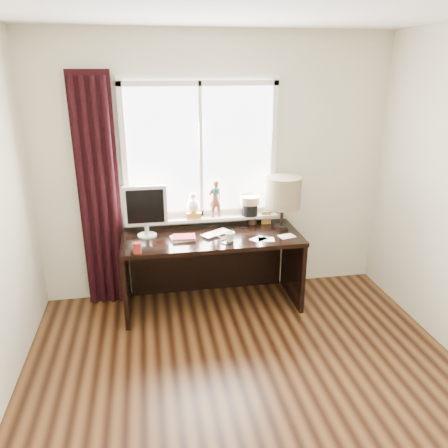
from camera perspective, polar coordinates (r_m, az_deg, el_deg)
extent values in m
cube|color=#593419|center=(3.24, 5.28, -24.80)|extent=(3.50, 4.00, 0.00)
cube|color=beige|center=(4.36, -1.10, 7.07)|extent=(3.50, 0.00, 2.60)
imported|color=silver|center=(4.18, -1.08, -1.26)|extent=(0.35, 0.32, 0.02)
imported|color=white|center=(4.01, 0.76, -1.63)|extent=(0.13, 0.13, 0.09)
cylinder|color=maroon|center=(3.84, -11.26, -3.07)|extent=(0.07, 0.07, 0.09)
cube|color=white|center=(4.29, -3.10, 9.54)|extent=(1.40, 0.02, 1.30)
cube|color=silver|center=(4.42, -2.91, 1.49)|extent=(1.50, 0.05, 0.05)
cube|color=silver|center=(4.20, -3.22, 17.90)|extent=(1.50, 0.05, 0.05)
cube|color=silver|center=(4.24, -12.94, 8.94)|extent=(0.05, 0.05, 1.40)
cube|color=silver|center=(4.41, 6.46, 9.74)|extent=(0.05, 0.05, 1.40)
cube|color=silver|center=(4.26, -3.05, 9.48)|extent=(0.03, 0.05, 1.30)
cube|color=silver|center=(4.39, -2.81, 0.79)|extent=(1.52, 0.18, 0.03)
cylinder|color=maroon|center=(4.27, -8.70, 2.20)|extent=(0.15, 0.15, 0.28)
cube|color=gold|center=(4.35, -4.02, 1.24)|extent=(0.15, 0.12, 0.06)
sphere|color=beige|center=(4.32, -4.05, 2.43)|extent=(0.13, 0.13, 0.13)
sphere|color=beige|center=(4.30, -4.08, 3.70)|extent=(0.07, 0.07, 0.07)
imported|color=brown|center=(4.32, -1.10, 3.34)|extent=(0.15, 0.12, 0.38)
cylinder|color=#1E4C51|center=(4.29, -1.08, 4.36)|extent=(0.10, 0.10, 0.05)
cylinder|color=black|center=(4.41, 3.38, 1.93)|extent=(0.16, 0.16, 0.12)
cylinder|color=#8C6B4C|center=(4.38, 3.40, 3.17)|extent=(0.20, 0.20, 0.08)
cube|color=black|center=(4.30, -15.97, 3.70)|extent=(0.38, 0.05, 2.25)
cylinder|color=black|center=(4.29, -17.83, 3.12)|extent=(0.06, 0.06, 2.20)
cylinder|color=black|center=(4.28, -16.64, 3.20)|extent=(0.06, 0.06, 2.20)
cylinder|color=black|center=(4.27, -15.44, 3.28)|extent=(0.06, 0.06, 2.20)
cylinder|color=black|center=(4.26, -14.24, 3.36)|extent=(0.06, 0.06, 2.20)
cube|color=black|center=(4.17, -1.60, -1.77)|extent=(1.70, 0.70, 0.04)
cube|color=black|center=(4.29, -12.66, -7.11)|extent=(0.04, 0.64, 0.71)
cube|color=black|center=(4.51, 8.98, -5.49)|extent=(0.04, 0.64, 0.71)
cube|color=black|center=(4.62, -2.19, -4.58)|extent=(1.60, 0.03, 0.71)
cylinder|color=beige|center=(4.21, -10.00, -1.45)|extent=(0.18, 0.18, 0.01)
cylinder|color=beige|center=(4.19, -10.05, -0.72)|extent=(0.04, 0.04, 0.10)
cube|color=beige|center=(4.12, -10.24, 2.34)|extent=(0.40, 0.04, 0.38)
cube|color=black|center=(4.09, -10.24, 2.24)|extent=(0.34, 0.01, 0.32)
cube|color=beige|center=(4.09, -5.41, -1.87)|extent=(0.24, 0.19, 0.02)
cube|color=maroon|center=(4.08, -5.26, -1.70)|extent=(0.22, 0.16, 0.01)
cylinder|color=black|center=(4.46, 3.70, 0.77)|extent=(0.09, 0.09, 0.12)
cylinder|color=black|center=(4.45, 3.50, 1.41)|extent=(0.01, 0.01, 0.22)
cylinder|color=black|center=(4.45, 3.88, 1.18)|extent=(0.01, 0.01, 0.19)
cylinder|color=black|center=(4.46, 3.67, 1.63)|extent=(0.01, 0.01, 0.25)
cylinder|color=black|center=(4.47, 3.89, 1.14)|extent=(0.01, 0.01, 0.17)
cube|color=gold|center=(4.47, 5.55, 0.83)|extent=(0.10, 0.02, 0.13)
cube|color=#996633|center=(4.46, 5.59, 0.78)|extent=(0.08, 0.01, 0.10)
cylinder|color=black|center=(4.39, 7.49, -0.33)|extent=(0.14, 0.14, 0.03)
cylinder|color=black|center=(4.35, 7.57, 1.22)|extent=(0.03, 0.03, 0.22)
cylinder|color=#9E8970|center=(4.28, 7.71, 4.13)|extent=(0.35, 0.35, 0.30)
cube|color=white|center=(4.19, 8.20, -1.58)|extent=(0.17, 0.14, 0.00)
cube|color=white|center=(4.08, 5.53, -2.02)|extent=(0.17, 0.14, 0.00)
cube|color=white|center=(4.09, 4.58, -1.96)|extent=(0.19, 0.17, 0.00)
torus|color=black|center=(4.00, 0.40, -2.36)|extent=(0.13, 0.13, 0.01)
torus|color=black|center=(4.33, 0.94, -0.56)|extent=(0.15, 0.15, 0.01)
torus|color=black|center=(4.39, 2.54, -0.33)|extent=(0.13, 0.13, 0.01)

